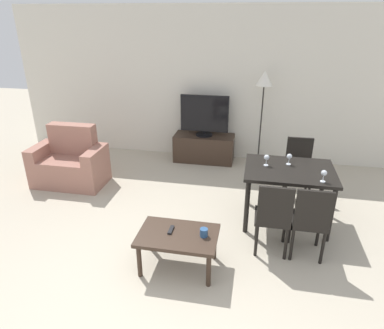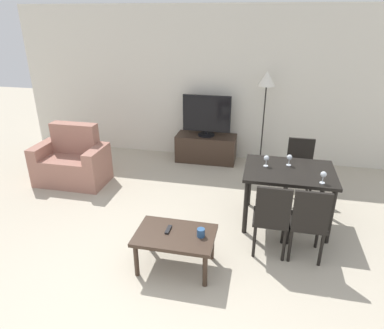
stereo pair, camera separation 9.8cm
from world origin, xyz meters
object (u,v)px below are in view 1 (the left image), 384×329
Objects in this scene: dining_chair_far at (298,166)px; wine_glass_left at (289,157)px; dining_chair_near at (273,215)px; wine_glass_center at (324,174)px; cup_white_near at (204,232)px; tv_stand at (204,148)px; armchair at (70,164)px; coffee_table at (178,238)px; tv at (204,116)px; remote_primary at (171,230)px; dining_table at (289,176)px; floor_lamp at (264,86)px; wine_glass_right at (267,158)px; dining_chair_near_right at (310,219)px.

dining_chair_far is 6.16× the size of wine_glass_left.
dining_chair_far is (0.39, 1.44, 0.00)m from dining_chair_near.
cup_white_near is at bearing -145.92° from wine_glass_center.
cup_white_near reaches higher than tv_stand.
armchair reaches higher than coffee_table.
tv_stand is 1.93m from dining_chair_far.
remote_primary is (0.12, -2.93, -0.43)m from tv.
dining_chair_far is at bearing 75.03° from dining_table.
tv_stand is 2.82m from dining_chair_near.
wine_glass_left reaches higher than dining_chair_far.
coffee_table is 9.37× the size of cup_white_near.
cup_white_near is 0.61× the size of wine_glass_center.
armchair is 3.42m from floor_lamp.
dining_table is 0.76m from dining_chair_far.
coffee_table is at bearing -104.92° from floor_lamp.
floor_lamp is at bearing 92.67° from wine_glass_right.
dining_chair_near reaches higher than coffee_table.
dining_chair_near_right is 0.98m from wine_glass_right.
armchair is 3.38m from wine_glass_left.
dining_table is at bearing -8.50° from armchair.
coffee_table is 5.71× the size of wine_glass_center.
wine_glass_center is at bearing -50.90° from tv.
dining_chair_near_right is (1.57, -2.54, 0.25)m from tv_stand.
wine_glass_center reaches higher than cup_white_near.
tv is 1.03× the size of coffee_table.
coffee_table is 5.71× the size of wine_glass_right.
coffee_table is at bearing -37.48° from armchair.
floor_lamp is 2.32m from wine_glass_center.
floor_lamp reaches higher than coffee_table.
tv_stand is at bearing 90.00° from tv.
tv_stand is 2.32m from dining_table.
tv reaches higher than remote_primary.
dining_chair_far is at bearing 54.10° from wine_glass_right.
wine_glass_left is at bearing -50.90° from tv.
wine_glass_right is at bearing 63.04° from cup_white_near.
wine_glass_right is at bearing 50.34° from remote_primary.
wine_glass_right reaches higher than dining_chair_near_right.
tv_stand is 1.21× the size of dining_chair_far.
dining_chair_near is 6.16× the size of wine_glass_center.
tv reaches higher than cup_white_near.
wine_glass_right is at bearing -58.59° from tv.
wine_glass_left and wine_glass_right have the same top height.
armchair is 3.80m from wine_glass_center.
wine_glass_right reaches higher than cup_white_near.
dining_chair_far is at bearing 53.99° from coffee_table.
dining_table is at bearing -9.48° from wine_glass_right.
dining_chair_near is 6.16× the size of wine_glass_left.
tv reaches higher than dining_table.
armchair is 2.36m from tv_stand.
dining_table is 0.76m from dining_chair_near.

